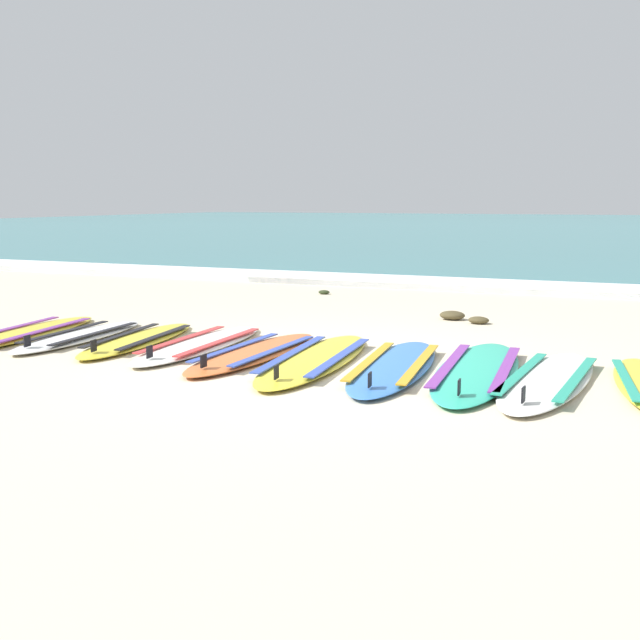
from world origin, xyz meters
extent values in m
plane|color=beige|center=(0.00, 0.00, 0.00)|extent=(80.00, 80.00, 0.00)
cube|color=teal|center=(0.00, 35.93, 0.05)|extent=(80.00, 60.00, 0.10)
cube|color=white|center=(0.00, 6.55, 0.06)|extent=(80.00, 1.25, 0.11)
ellipsoid|color=yellow|center=(-3.56, 0.14, 0.04)|extent=(0.90, 2.39, 0.07)
cube|color=purple|center=(-3.77, 0.11, 0.08)|extent=(0.30, 1.63, 0.01)
cube|color=purple|center=(-3.35, 0.17, 0.08)|extent=(0.30, 1.63, 0.01)
ellipsoid|color=white|center=(-2.89, 0.17, 0.04)|extent=(0.67, 2.12, 0.07)
cube|color=black|center=(-3.08, 0.16, 0.08)|extent=(0.18, 1.47, 0.01)
cube|color=black|center=(-2.71, 0.18, 0.08)|extent=(0.18, 1.47, 0.01)
cube|color=black|center=(-2.84, -0.65, 0.12)|extent=(0.02, 0.09, 0.11)
ellipsoid|color=yellow|center=(-2.20, 0.23, 0.04)|extent=(0.81, 2.19, 0.07)
cube|color=black|center=(-2.39, 0.21, 0.08)|extent=(0.27, 1.50, 0.01)
cube|color=black|center=(-2.01, 0.26, 0.08)|extent=(0.27, 1.50, 0.01)
cube|color=black|center=(-2.09, -0.59, 0.12)|extent=(0.02, 0.09, 0.11)
ellipsoid|color=silver|center=(-1.48, 0.27, 0.04)|extent=(0.67, 2.35, 0.07)
cube|color=#D13838|center=(-1.69, 0.27, 0.08)|extent=(0.14, 1.63, 0.01)
cube|color=#D13838|center=(-1.27, 0.28, 0.08)|extent=(0.14, 1.63, 0.01)
cube|color=black|center=(-1.45, -0.63, 0.12)|extent=(0.02, 0.09, 0.11)
ellipsoid|color=orange|center=(-0.78, 0.09, 0.04)|extent=(0.61, 2.27, 0.07)
cube|color=#334CB2|center=(-0.98, 0.10, 0.08)|extent=(0.11, 1.58, 0.01)
cube|color=#334CB2|center=(-0.58, 0.09, 0.08)|extent=(0.11, 1.58, 0.01)
cube|color=black|center=(-0.80, -0.79, 0.12)|extent=(0.01, 0.09, 0.11)
ellipsoid|color=yellow|center=(-0.14, 0.05, 0.04)|extent=(0.87, 2.59, 0.07)
cube|color=#334CB2|center=(-0.37, 0.03, 0.08)|extent=(0.26, 1.78, 0.01)
cube|color=#334CB2|center=(0.09, 0.08, 0.08)|extent=(0.26, 1.78, 0.01)
cube|color=black|center=(-0.05, -0.93, 0.12)|extent=(0.02, 0.09, 0.11)
ellipsoid|color=#3875CC|center=(0.61, 0.04, 0.04)|extent=(0.87, 2.46, 0.07)
cube|color=gold|center=(0.39, 0.02, 0.08)|extent=(0.28, 1.69, 0.01)
cube|color=gold|center=(0.82, 0.07, 0.08)|extent=(0.28, 1.69, 0.01)
cube|color=black|center=(0.71, -0.89, 0.12)|extent=(0.02, 0.09, 0.11)
ellipsoid|color=#2DB793|center=(1.30, 0.16, 0.04)|extent=(0.86, 2.64, 0.07)
cube|color=purple|center=(1.07, 0.14, 0.08)|extent=(0.24, 1.82, 0.01)
cube|color=purple|center=(1.54, 0.17, 0.08)|extent=(0.24, 1.82, 0.01)
cube|color=black|center=(1.38, -0.85, 0.12)|extent=(0.02, 0.09, 0.11)
ellipsoid|color=silver|center=(1.90, 0.03, 0.04)|extent=(0.74, 2.42, 0.07)
cube|color=teal|center=(1.69, 0.05, 0.08)|extent=(0.18, 1.68, 0.01)
cube|color=teal|center=(2.12, 0.02, 0.08)|extent=(0.18, 1.68, 0.01)
cube|color=black|center=(1.84, -0.90, 0.12)|extent=(0.02, 0.09, 0.11)
cube|color=teal|center=(2.47, 0.14, 0.08)|extent=(0.28, 1.46, 0.01)
ellipsoid|color=#2D381E|center=(-2.08, 4.84, 0.03)|extent=(0.18, 0.14, 0.06)
ellipsoid|color=#4C4228|center=(0.74, 2.87, 0.04)|extent=(0.25, 0.20, 0.09)
ellipsoid|color=#4C4228|center=(0.38, 3.06, 0.05)|extent=(0.31, 0.25, 0.11)
camera|label=1|loc=(2.63, -6.30, 1.47)|focal=44.03mm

